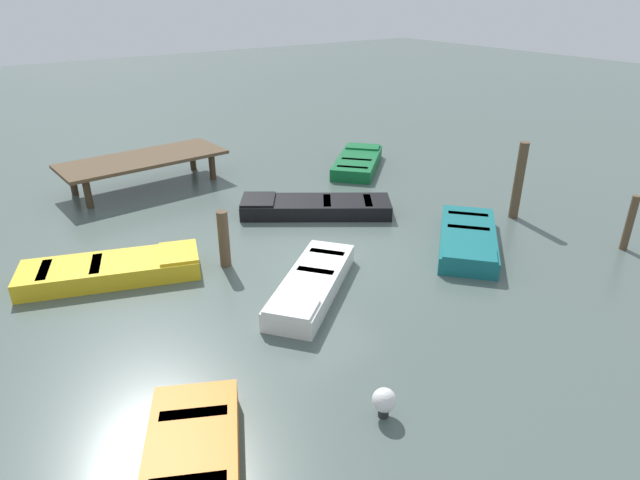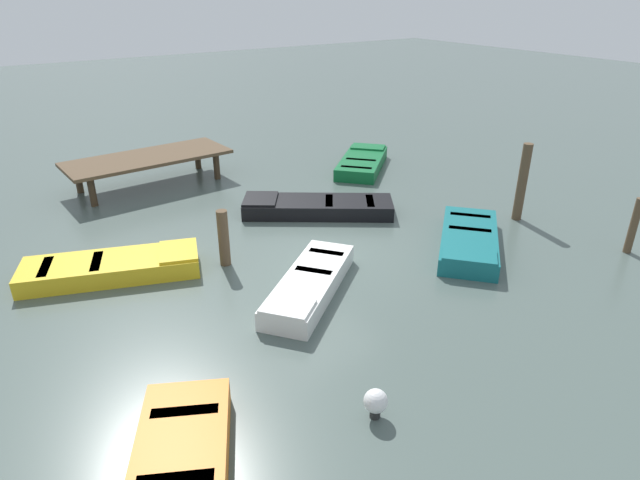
# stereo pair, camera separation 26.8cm
# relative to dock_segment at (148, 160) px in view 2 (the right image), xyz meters

# --- Properties ---
(ground_plane) EXTENTS (80.00, 80.00, 0.00)m
(ground_plane) POSITION_rel_dock_segment_xyz_m (1.80, -6.93, -0.84)
(ground_plane) COLOR #4C5B56
(dock_segment) EXTENTS (5.03, 2.30, 0.95)m
(dock_segment) POSITION_rel_dock_segment_xyz_m (0.00, 0.00, 0.00)
(dock_segment) COLOR brown
(dock_segment) RESTS_ON ground_plane
(rowboat_teal) EXTENTS (3.28, 3.12, 0.46)m
(rowboat_teal) POSITION_rel_dock_segment_xyz_m (4.92, -8.69, -0.63)
(rowboat_teal) COLOR #14666B
(rowboat_teal) RESTS_ON ground_plane
(rowboat_black) EXTENTS (4.04, 3.31, 0.46)m
(rowboat_black) POSITION_rel_dock_segment_xyz_m (3.07, -4.85, -0.63)
(rowboat_black) COLOR black
(rowboat_black) RESTS_ON ground_plane
(rowboat_white) EXTENTS (3.17, 2.81, 0.46)m
(rowboat_white) POSITION_rel_dock_segment_xyz_m (0.60, -8.33, -0.63)
(rowboat_white) COLOR silver
(rowboat_white) RESTS_ON ground_plane
(rowboat_yellow) EXTENTS (3.89, 2.38, 0.46)m
(rowboat_yellow) POSITION_rel_dock_segment_xyz_m (-2.55, -5.32, -0.63)
(rowboat_yellow) COLOR gold
(rowboat_yellow) RESTS_ON ground_plane
(rowboat_green) EXTENTS (3.23, 3.11, 0.46)m
(rowboat_green) POSITION_rel_dock_segment_xyz_m (6.60, -2.33, -0.63)
(rowboat_green) COLOR #0F602D
(rowboat_green) RESTS_ON ground_plane
(mooring_piling_center) EXTENTS (0.25, 0.25, 1.31)m
(mooring_piling_center) POSITION_rel_dock_segment_xyz_m (-0.29, -6.19, -0.18)
(mooring_piling_center) COLOR brown
(mooring_piling_center) RESTS_ON ground_plane
(mooring_piling_far_left) EXTENTS (0.25, 0.25, 2.09)m
(mooring_piling_far_left) POSITION_rel_dock_segment_xyz_m (7.39, -8.16, 0.20)
(mooring_piling_far_left) COLOR brown
(mooring_piling_far_left) RESTS_ON ground_plane
(mooring_piling_near_right) EXTENTS (0.18, 0.18, 1.36)m
(mooring_piling_near_right) POSITION_rel_dock_segment_xyz_m (7.91, -10.93, -0.16)
(mooring_piling_near_right) COLOR brown
(mooring_piling_near_right) RESTS_ON ground_plane
(marker_buoy) EXTENTS (0.36, 0.36, 0.48)m
(marker_buoy) POSITION_rel_dock_segment_xyz_m (-0.49, -11.83, -0.56)
(marker_buoy) COLOR #262626
(marker_buoy) RESTS_ON ground_plane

